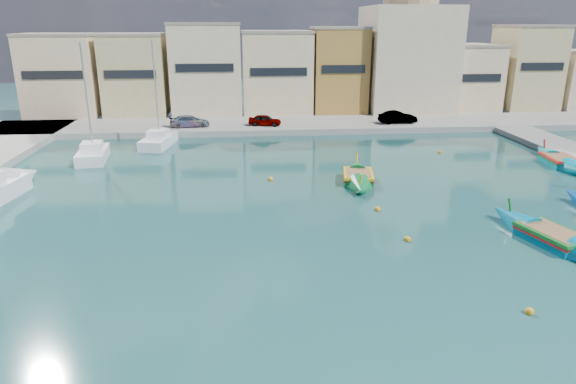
# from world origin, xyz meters

# --- Properties ---
(ground) EXTENTS (160.00, 160.00, 0.00)m
(ground) POSITION_xyz_m (0.00, 0.00, 0.00)
(ground) COLOR #133939
(ground) RESTS_ON ground
(north_quay) EXTENTS (80.00, 8.00, 0.60)m
(north_quay) POSITION_xyz_m (0.00, 32.00, 0.30)
(north_quay) COLOR gray
(north_quay) RESTS_ON ground
(north_townhouses) EXTENTS (83.20, 7.87, 10.19)m
(north_townhouses) POSITION_xyz_m (6.68, 39.36, 5.00)
(north_townhouses) COLOR beige
(north_townhouses) RESTS_ON ground
(church_block) EXTENTS (10.00, 10.00, 19.10)m
(church_block) POSITION_xyz_m (10.00, 40.00, 8.41)
(church_block) COLOR beige
(church_block) RESTS_ON ground
(parked_cars) EXTENTS (25.82, 2.02, 1.31)m
(parked_cars) POSITION_xyz_m (-5.50, 30.50, 1.21)
(parked_cars) COLOR #4C1919
(parked_cars) RESTS_ON north_quay
(luzzu_cyan_mid) EXTENTS (2.95, 8.51, 2.46)m
(luzzu_cyan_mid) POSITION_xyz_m (15.00, 15.08, 0.26)
(luzzu_cyan_mid) COLOR #008EA5
(luzzu_cyan_mid) RESTS_ON ground
(luzzu_green) EXTENTS (3.25, 7.90, 2.42)m
(luzzu_green) POSITION_xyz_m (-1.87, 12.08, 0.26)
(luzzu_green) COLOR #0B7337
(luzzu_green) RESTS_ON ground
(luzzu_blue_south) EXTENTS (4.20, 8.89, 2.50)m
(luzzu_blue_south) POSITION_xyz_m (5.67, 0.67, 0.26)
(luzzu_blue_south) COLOR #00759D
(luzzu_blue_south) RESTS_ON ground
(yacht_north) EXTENTS (3.31, 7.78, 10.06)m
(yacht_north) POSITION_xyz_m (-17.35, 26.23, 0.40)
(yacht_north) COLOR white
(yacht_north) RESTS_ON ground
(yacht_midnorth) EXTENTS (2.98, 7.31, 10.08)m
(yacht_midnorth) POSITION_xyz_m (-22.37, 21.43, 0.40)
(yacht_midnorth) COLOR white
(yacht_midnorth) RESTS_ON ground
(yacht_mid) EXTENTS (4.06, 10.18, 12.49)m
(yacht_mid) POSITION_xyz_m (-25.79, 11.55, 0.49)
(yacht_mid) COLOR white
(yacht_mid) RESTS_ON ground
(mooring_buoys) EXTENTS (22.30, 25.93, 0.36)m
(mooring_buoys) POSITION_xyz_m (2.28, 4.39, 0.08)
(mooring_buoys) COLOR orange
(mooring_buoys) RESTS_ON ground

